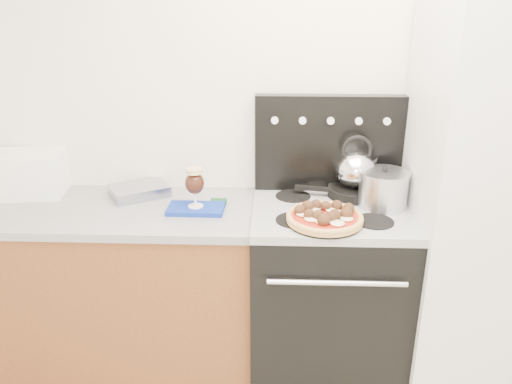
{
  "coord_description": "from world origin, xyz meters",
  "views": [
    {
      "loc": [
        -0.2,
        -1.06,
        1.87
      ],
      "look_at": [
        -0.28,
        1.05,
        1.05
      ],
      "focal_mm": 35.0,
      "sensor_mm": 36.0,
      "label": 1
    }
  ],
  "objects_px": {
    "toaster_oven": "(28,173)",
    "tea_kettle": "(356,166)",
    "stove_body": "(326,293)",
    "pizza": "(325,216)",
    "oven_mitt": "(196,209)",
    "beer_glass": "(195,187)",
    "fridge": "(480,207)",
    "skillet": "(354,192)",
    "pizza_pan": "(324,222)",
    "base_cabinet": "(118,288)",
    "stock_pot": "(383,190)"
  },
  "relations": [
    {
      "from": "pizza",
      "to": "stock_pot",
      "type": "bearing_deg",
      "value": 35.17
    },
    {
      "from": "oven_mitt",
      "to": "tea_kettle",
      "type": "height_order",
      "value": "tea_kettle"
    },
    {
      "from": "fridge",
      "to": "skillet",
      "type": "relative_size",
      "value": 7.1
    },
    {
      "from": "fridge",
      "to": "oven_mitt",
      "type": "relative_size",
      "value": 6.95
    },
    {
      "from": "beer_glass",
      "to": "pizza",
      "type": "xyz_separation_m",
      "value": [
        0.61,
        -0.16,
        -0.07
      ]
    },
    {
      "from": "stove_body",
      "to": "beer_glass",
      "type": "xyz_separation_m",
      "value": [
        -0.66,
        -0.01,
        0.58
      ]
    },
    {
      "from": "base_cabinet",
      "to": "pizza",
      "type": "distance_m",
      "value": 1.2
    },
    {
      "from": "fridge",
      "to": "beer_glass",
      "type": "height_order",
      "value": "fridge"
    },
    {
      "from": "base_cabinet",
      "to": "stove_body",
      "type": "bearing_deg",
      "value": -1.3
    },
    {
      "from": "base_cabinet",
      "to": "oven_mitt",
      "type": "height_order",
      "value": "oven_mitt"
    },
    {
      "from": "stove_body",
      "to": "pizza",
      "type": "bearing_deg",
      "value": -105.81
    },
    {
      "from": "pizza",
      "to": "toaster_oven",
      "type": "bearing_deg",
      "value": 166.53
    },
    {
      "from": "base_cabinet",
      "to": "toaster_oven",
      "type": "relative_size",
      "value": 4.07
    },
    {
      "from": "fridge",
      "to": "skillet",
      "type": "bearing_deg",
      "value": 161.06
    },
    {
      "from": "stove_body",
      "to": "pizza_pan",
      "type": "height_order",
      "value": "pizza_pan"
    },
    {
      "from": "base_cabinet",
      "to": "stove_body",
      "type": "relative_size",
      "value": 1.65
    },
    {
      "from": "pizza",
      "to": "tea_kettle",
      "type": "height_order",
      "value": "tea_kettle"
    },
    {
      "from": "fridge",
      "to": "stock_pot",
      "type": "bearing_deg",
      "value": 171.86
    },
    {
      "from": "beer_glass",
      "to": "stock_pot",
      "type": "distance_m",
      "value": 0.91
    },
    {
      "from": "toaster_oven",
      "to": "pizza",
      "type": "relative_size",
      "value": 1.03
    },
    {
      "from": "toaster_oven",
      "to": "base_cabinet",
      "type": "bearing_deg",
      "value": -26.94
    },
    {
      "from": "oven_mitt",
      "to": "beer_glass",
      "type": "height_order",
      "value": "beer_glass"
    },
    {
      "from": "stove_body",
      "to": "stock_pot",
      "type": "height_order",
      "value": "stock_pot"
    },
    {
      "from": "pizza",
      "to": "fridge",
      "type": "bearing_deg",
      "value": 11.04
    },
    {
      "from": "pizza",
      "to": "beer_glass",
      "type": "bearing_deg",
      "value": 165.24
    },
    {
      "from": "skillet",
      "to": "oven_mitt",
      "type": "bearing_deg",
      "value": -167.19
    },
    {
      "from": "base_cabinet",
      "to": "toaster_oven",
      "type": "bearing_deg",
      "value": 160.15
    },
    {
      "from": "stove_body",
      "to": "beer_glass",
      "type": "height_order",
      "value": "beer_glass"
    },
    {
      "from": "tea_kettle",
      "to": "stove_body",
      "type": "bearing_deg",
      "value": -110.34
    },
    {
      "from": "skillet",
      "to": "tea_kettle",
      "type": "height_order",
      "value": "tea_kettle"
    },
    {
      "from": "pizza",
      "to": "pizza_pan",
      "type": "bearing_deg",
      "value": 0.0
    },
    {
      "from": "fridge",
      "to": "pizza",
      "type": "bearing_deg",
      "value": -168.96
    },
    {
      "from": "toaster_oven",
      "to": "tea_kettle",
      "type": "height_order",
      "value": "tea_kettle"
    },
    {
      "from": "stock_pot",
      "to": "beer_glass",
      "type": "bearing_deg",
      "value": -176.89
    },
    {
      "from": "oven_mitt",
      "to": "stock_pot",
      "type": "height_order",
      "value": "stock_pot"
    },
    {
      "from": "oven_mitt",
      "to": "beer_glass",
      "type": "bearing_deg",
      "value": 0.0
    },
    {
      "from": "oven_mitt",
      "to": "pizza_pan",
      "type": "bearing_deg",
      "value": -14.76
    },
    {
      "from": "toaster_oven",
      "to": "skillet",
      "type": "height_order",
      "value": "toaster_oven"
    },
    {
      "from": "toaster_oven",
      "to": "beer_glass",
      "type": "bearing_deg",
      "value": -19.68
    },
    {
      "from": "fridge",
      "to": "beer_glass",
      "type": "bearing_deg",
      "value": 179.37
    },
    {
      "from": "base_cabinet",
      "to": "fridge",
      "type": "height_order",
      "value": "fridge"
    },
    {
      "from": "pizza",
      "to": "base_cabinet",
      "type": "bearing_deg",
      "value": 169.49
    },
    {
      "from": "oven_mitt",
      "to": "base_cabinet",
      "type": "bearing_deg",
      "value": 175.5
    },
    {
      "from": "oven_mitt",
      "to": "tea_kettle",
      "type": "relative_size",
      "value": 1.2
    },
    {
      "from": "fridge",
      "to": "skillet",
      "type": "distance_m",
      "value": 0.6
    },
    {
      "from": "fridge",
      "to": "oven_mitt",
      "type": "xyz_separation_m",
      "value": [
        -1.36,
        0.01,
        -0.04
      ]
    },
    {
      "from": "oven_mitt",
      "to": "beer_glass",
      "type": "xyz_separation_m",
      "value": [
        0.0,
        0.0,
        0.11
      ]
    },
    {
      "from": "tea_kettle",
      "to": "pizza_pan",
      "type": "bearing_deg",
      "value": -100.39
    },
    {
      "from": "beer_glass",
      "to": "tea_kettle",
      "type": "distance_m",
      "value": 0.81
    },
    {
      "from": "skillet",
      "to": "tea_kettle",
      "type": "distance_m",
      "value": 0.14
    }
  ]
}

